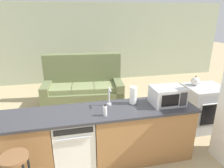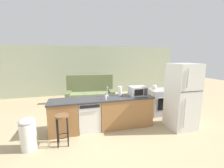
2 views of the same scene
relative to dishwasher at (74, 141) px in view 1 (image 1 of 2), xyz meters
The scene contains 11 objects.
ground_plane 0.49m from the dishwasher, ahead, with size 24.00×24.00×0.00m, color tan.
wall_back 4.33m from the dishwasher, 82.54° to the left, with size 10.00×0.06×2.60m.
kitchen_counter 0.49m from the dishwasher, ahead, with size 2.94×0.66×0.90m.
dishwasher is the anchor object (origin of this frame).
stove_range 2.66m from the dishwasher, 11.91° to the left, with size 0.76×0.68×0.90m.
microwave 1.60m from the dishwasher, ahead, with size 0.50×0.37×0.28m.
sink_faucet 0.84m from the dishwasher, 12.70° to the left, with size 0.07×0.18×0.30m.
paper_towel_roll 1.14m from the dishwasher, ahead, with size 0.14×0.14×0.28m.
soap_bottle 0.73m from the dishwasher, 20.88° to the right, with size 0.06×0.06×0.18m.
kettle 2.59m from the dishwasher, 15.58° to the left, with size 0.21×0.17×0.19m.
couch 2.34m from the dishwasher, 82.02° to the left, with size 2.08×1.09×1.27m.
Camera 1 is at (-0.24, -2.63, 2.25)m, focal length 32.00 mm.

